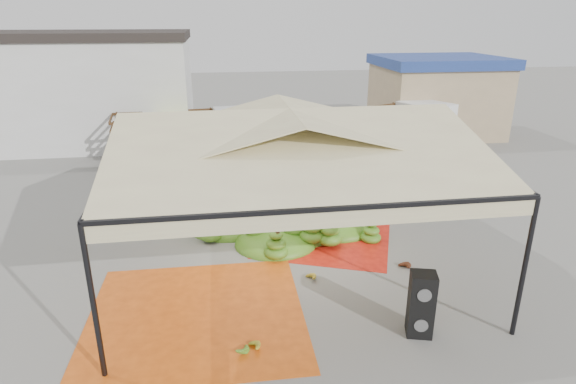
{
  "coord_description": "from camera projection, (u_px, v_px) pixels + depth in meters",
  "views": [
    {
      "loc": [
        -1.78,
        -11.44,
        6.13
      ],
      "look_at": [
        0.2,
        1.5,
        1.3
      ],
      "focal_mm": 30.0,
      "sensor_mm": 36.0,
      "label": 1
    }
  ],
  "objects": [
    {
      "name": "truck_left",
      "position": [
        190.0,
        130.0,
        21.59
      ],
      "size": [
        6.3,
        2.76,
        2.09
      ],
      "rotation": [
        0.0,
        0.0,
        0.11
      ],
      "color": "#50311A",
      "rests_on": "ground"
    },
    {
      "name": "vendor",
      "position": [
        325.0,
        190.0,
        15.41
      ],
      "size": [
        0.67,
        0.49,
        1.72
      ],
      "primitive_type": "imported",
      "rotation": [
        0.0,
        0.0,
        3.27
      ],
      "color": "gray",
      "rests_on": "ground"
    },
    {
      "name": "canopy_tent",
      "position": [
        289.0,
        137.0,
        11.84
      ],
      "size": [
        8.1,
        8.1,
        4.0
      ],
      "color": "black",
      "rests_on": "ground"
    },
    {
      "name": "banana_heap",
      "position": [
        286.0,
        208.0,
        14.55
      ],
      "size": [
        6.22,
        5.19,
        1.29
      ],
      "primitive_type": "ellipsoid",
      "rotation": [
        0.0,
        0.0,
        0.04
      ],
      "color": "#336F17",
      "rests_on": "ground"
    },
    {
      "name": "building_tan",
      "position": [
        436.0,
        95.0,
        25.74
      ],
      "size": [
        6.3,
        5.3,
        4.1
      ],
      "color": "tan",
      "rests_on": "ground"
    },
    {
      "name": "banana_leaves",
      "position": [
        211.0,
        231.0,
        14.54
      ],
      "size": [
        0.96,
        1.36,
        3.7
      ],
      "primitive_type": null,
      "color": "#2B721E",
      "rests_on": "ground"
    },
    {
      "name": "tarp_right",
      "position": [
        326.0,
        235.0,
        14.25
      ],
      "size": [
        4.81,
        4.91,
        0.01
      ],
      "primitive_type": "cube",
      "rotation": [
        0.0,
        0.0,
        -0.37
      ],
      "color": "red",
      "rests_on": "ground"
    },
    {
      "name": "hand_red_a",
      "position": [
        421.0,
        330.0,
        9.83
      ],
      "size": [
        0.41,
        0.35,
        0.17
      ],
      "primitive_type": "ellipsoid",
      "rotation": [
        0.0,
        0.0,
        0.12
      ],
      "color": "#552B13",
      "rests_on": "ground"
    },
    {
      "name": "hanging_bunches",
      "position": [
        358.0,
        168.0,
        11.74
      ],
      "size": [
        4.74,
        0.24,
        0.2
      ],
      "color": "#377017",
      "rests_on": "ground"
    },
    {
      "name": "ground",
      "position": [
        289.0,
        256.0,
        12.98
      ],
      "size": [
        90.0,
        90.0,
        0.0
      ],
      "primitive_type": "plane",
      "color": "slate",
      "rests_on": "ground"
    },
    {
      "name": "hand_red_b",
      "position": [
        403.0,
        265.0,
        12.3
      ],
      "size": [
        0.62,
        0.58,
        0.23
      ],
      "primitive_type": "ellipsoid",
      "rotation": [
        0.0,
        0.0,
        0.42
      ],
      "color": "#572714",
      "rests_on": "ground"
    },
    {
      "name": "tarp_left",
      "position": [
        196.0,
        315.0,
        10.44
      ],
      "size": [
        4.68,
        4.46,
        0.01
      ],
      "primitive_type": "cube",
      "rotation": [
        0.0,
        0.0,
        -0.02
      ],
      "color": "orange",
      "rests_on": "ground"
    },
    {
      "name": "building_white",
      "position": [
        44.0,
        89.0,
        23.6
      ],
      "size": [
        14.3,
        6.3,
        5.4
      ],
      "color": "silver",
      "rests_on": "ground"
    },
    {
      "name": "hand_yellow_b",
      "position": [
        251.0,
        345.0,
        9.33
      ],
      "size": [
        0.56,
        0.51,
        0.21
      ],
      "primitive_type": "ellipsoid",
      "rotation": [
        0.0,
        0.0,
        0.39
      ],
      "color": "#B59424",
      "rests_on": "ground"
    },
    {
      "name": "speaker_stack",
      "position": [
        421.0,
        304.0,
        9.61
      ],
      "size": [
        0.6,
        0.56,
        1.39
      ],
      "rotation": [
        0.0,
        0.0,
        -0.27
      ],
      "color": "black",
      "rests_on": "ground"
    },
    {
      "name": "truck_right",
      "position": [
        391.0,
        127.0,
        21.52
      ],
      "size": [
        7.01,
        4.84,
        2.29
      ],
      "rotation": [
        0.0,
        0.0,
        0.43
      ],
      "color": "#523B1B",
      "rests_on": "ground"
    },
    {
      "name": "hand_yellow_a",
      "position": [
        309.0,
        276.0,
        11.79
      ],
      "size": [
        0.56,
        0.52,
        0.21
      ],
      "primitive_type": "ellipsoid",
      "rotation": [
        0.0,
        0.0,
        0.41
      ],
      "color": "gold",
      "rests_on": "ground"
    },
    {
      "name": "hand_green",
      "position": [
        240.0,
        347.0,
        9.3
      ],
      "size": [
        0.58,
        0.57,
        0.21
      ],
      "primitive_type": "ellipsoid",
      "rotation": [
        0.0,
        0.0,
        -0.67
      ],
      "color": "#3C7D1A",
      "rests_on": "ground"
    }
  ]
}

